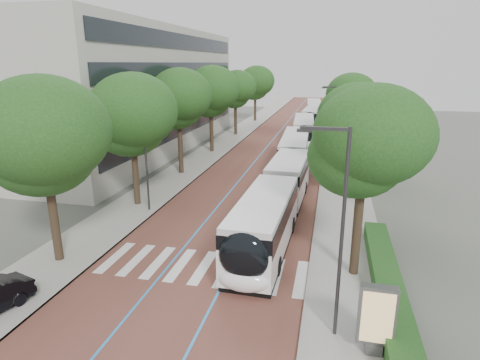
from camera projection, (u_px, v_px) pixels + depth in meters
The scene contains 22 objects.
ground at pixel (193, 277), 19.75m from camera, with size 160.00×160.00×0.00m, color #51544C.
road at pixel (287, 137), 57.16m from camera, with size 11.00×140.00×0.02m, color brown.
sidewalk_left at pixel (236, 135), 58.76m from camera, with size 4.00×140.00×0.12m, color gray.
sidewalk_right at pixel (341, 139), 55.53m from camera, with size 4.00×140.00×0.12m, color gray.
kerb_left at pixel (248, 135), 58.35m from camera, with size 0.20×140.00×0.14m, color gray.
kerb_right at pixel (327, 138), 55.94m from camera, with size 0.20×140.00×0.14m, color gray.
zebra_crossing at pixel (203, 267), 20.63m from camera, with size 10.55×3.60×0.01m.
lane_line_left at pixel (276, 136), 57.50m from camera, with size 0.12×126.00×0.01m, color #297FCD.
lane_line_right at pixel (298, 137), 56.81m from camera, with size 0.12×126.00×0.01m, color #297FCD.
office_building at pixel (115, 90), 48.17m from camera, with size 18.11×40.00×14.00m.
hedge at pixel (389, 290), 17.64m from camera, with size 1.20×14.00×0.80m, color #184016.
streetlight_near at pixel (338, 219), 14.16m from camera, with size 1.82×0.20×8.00m.
streetlight_far at pixel (337, 122), 37.55m from camera, with size 1.82×0.20×8.00m.
lamp_post_left at pixel (146, 155), 27.39m from camera, with size 0.14×0.14×8.00m, color #313134.
trees_left at pixel (201, 99), 42.51m from camera, with size 6.28×61.27×9.36m.
trees_right at pixel (350, 111), 36.22m from camera, with size 5.94×47.32×8.75m.
lead_bus at pixel (276, 202), 25.42m from camera, with size 3.03×18.46×3.20m.
bus_queued_0 at pixel (294, 152), 40.00m from camera, with size 3.04×12.49×3.20m.
bus_queued_1 at pixel (304, 131), 52.47m from camera, with size 3.29×12.53×3.20m.
bus_queued_2 at pixel (313, 118), 65.08m from camera, with size 2.95×12.48×3.20m.
bus_queued_3 at pixel (314, 109), 76.59m from camera, with size 3.31×12.53×3.20m.
ad_panel at pixel (377, 318), 14.05m from camera, with size 1.29×0.50×2.67m.
Camera 1 is at (6.20, -16.64, 10.13)m, focal length 30.00 mm.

